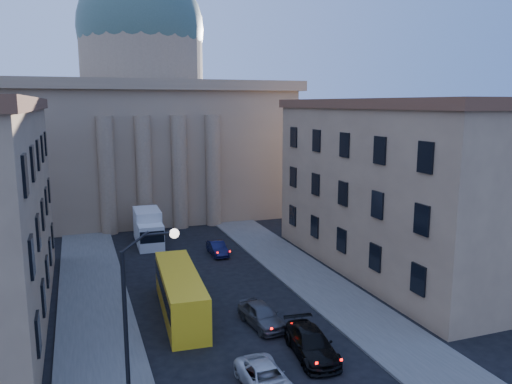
{
  "coord_description": "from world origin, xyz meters",
  "views": [
    {
      "loc": [
        -9.15,
        -13.53,
        14.34
      ],
      "look_at": [
        1.79,
        16.53,
        8.63
      ],
      "focal_mm": 35.0,
      "sensor_mm": 36.0,
      "label": 1
    }
  ],
  "objects": [
    {
      "name": "sidewalk_left",
      "position": [
        -8.5,
        18.0,
        0.07
      ],
      "size": [
        5.0,
        60.0,
        0.15
      ],
      "primitive_type": "cube",
      "color": "#55534D",
      "rests_on": "ground"
    },
    {
      "name": "building_right",
      "position": [
        17.0,
        22.0,
        7.42
      ],
      "size": [
        11.6,
        26.6,
        14.7
      ],
      "color": "tan",
      "rests_on": "ground"
    },
    {
      "name": "city_bus",
      "position": [
        -2.96,
        18.71,
        1.6
      ],
      "size": [
        3.14,
        10.69,
        2.97
      ],
      "rotation": [
        0.0,
        0.0,
        -0.07
      ],
      "color": "yellow",
      "rests_on": "ground"
    },
    {
      "name": "street_lamp",
      "position": [
        -6.97,
        8.0,
        5.29
      ],
      "size": [
        2.62,
        0.44,
        8.83
      ],
      "color": "black",
      "rests_on": "ground"
    },
    {
      "name": "church",
      "position": [
        0.0,
        55.47,
        11.88
      ],
      "size": [
        68.02,
        28.76,
        36.6
      ],
      "color": "#886D53",
      "rests_on": "ground"
    },
    {
      "name": "car_right_mid",
      "position": [
        2.93,
        10.35,
        0.75
      ],
      "size": [
        2.64,
        5.38,
        1.51
      ],
      "primitive_type": "imported",
      "rotation": [
        0.0,
        0.0,
        -0.1
      ],
      "color": "black",
      "rests_on": "ground"
    },
    {
      "name": "car_right_distant",
      "position": [
        3.12,
        30.99,
        0.65
      ],
      "size": [
        1.41,
        3.93,
        1.29
      ],
      "primitive_type": "imported",
      "rotation": [
        0.0,
        0.0,
        -0.01
      ],
      "color": "black",
      "rests_on": "ground"
    },
    {
      "name": "car_left_mid",
      "position": [
        -0.8,
        7.96,
        0.64
      ],
      "size": [
        2.2,
        4.63,
        1.28
      ],
      "primitive_type": "imported",
      "rotation": [
        0.0,
        0.0,
        0.02
      ],
      "color": "silver",
      "rests_on": "ground"
    },
    {
      "name": "sidewalk_right",
      "position": [
        8.5,
        18.0,
        0.07
      ],
      "size": [
        5.0,
        60.0,
        0.15
      ],
      "primitive_type": "cube",
      "color": "#55534D",
      "rests_on": "ground"
    },
    {
      "name": "box_truck",
      "position": [
        -2.55,
        36.88,
        1.65
      ],
      "size": [
        2.67,
        6.43,
        3.49
      ],
      "rotation": [
        0.0,
        0.0,
        -0.03
      ],
      "color": "silver",
      "rests_on": "ground"
    },
    {
      "name": "car_right_far",
      "position": [
        1.63,
        15.04,
        0.76
      ],
      "size": [
        2.3,
        4.62,
        1.51
      ],
      "primitive_type": "imported",
      "rotation": [
        0.0,
        0.0,
        0.12
      ],
      "color": "#444549",
      "rests_on": "ground"
    }
  ]
}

